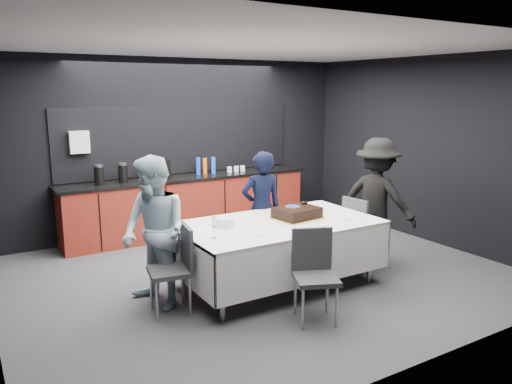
% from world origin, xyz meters
% --- Properties ---
extents(ground, '(6.00, 6.00, 0.00)m').
position_xyz_m(ground, '(0.00, 0.00, 0.00)').
color(ground, '#3B3C40').
rests_on(ground, ground).
extents(room_shell, '(6.04, 5.04, 2.82)m').
position_xyz_m(room_shell, '(0.00, 0.00, 1.86)').
color(room_shell, white).
rests_on(room_shell, ground).
extents(kitchenette, '(4.10, 0.64, 2.05)m').
position_xyz_m(kitchenette, '(-0.02, 2.22, 0.54)').
color(kitchenette, maroon).
rests_on(kitchenette, ground).
extents(party_table, '(2.32, 1.32, 0.78)m').
position_xyz_m(party_table, '(0.00, -0.40, 0.64)').
color(party_table, '#99999E').
rests_on(party_table, ground).
extents(cake_assembly, '(0.58, 0.50, 0.17)m').
position_xyz_m(cake_assembly, '(0.30, -0.36, 0.85)').
color(cake_assembly, gold).
rests_on(cake_assembly, party_table).
extents(plate_stack, '(0.23, 0.23, 0.10)m').
position_xyz_m(plate_stack, '(-0.62, -0.23, 0.83)').
color(plate_stack, white).
rests_on(plate_stack, party_table).
extents(loose_plate_near, '(0.19, 0.19, 0.01)m').
position_xyz_m(loose_plate_near, '(-0.43, -0.71, 0.78)').
color(loose_plate_near, white).
rests_on(loose_plate_near, party_table).
extents(loose_plate_right_a, '(0.20, 0.20, 0.01)m').
position_xyz_m(loose_plate_right_a, '(0.82, -0.19, 0.78)').
color(loose_plate_right_a, white).
rests_on(loose_plate_right_a, party_table).
extents(loose_plate_right_b, '(0.18, 0.18, 0.01)m').
position_xyz_m(loose_plate_right_b, '(0.77, -0.71, 0.78)').
color(loose_plate_right_b, white).
rests_on(loose_plate_right_b, party_table).
extents(loose_plate_far, '(0.22, 0.22, 0.01)m').
position_xyz_m(loose_plate_far, '(0.05, 0.05, 0.78)').
color(loose_plate_far, white).
rests_on(loose_plate_far, party_table).
extents(fork_pile, '(0.19, 0.16, 0.03)m').
position_xyz_m(fork_pile, '(0.24, -0.85, 0.79)').
color(fork_pile, white).
rests_on(fork_pile, party_table).
extents(champagne_flute, '(0.06, 0.06, 0.22)m').
position_xyz_m(champagne_flute, '(-0.93, -0.59, 0.94)').
color(champagne_flute, white).
rests_on(champagne_flute, party_table).
extents(chair_left, '(0.49, 0.49, 0.92)m').
position_xyz_m(chair_left, '(-1.30, -0.46, 0.53)').
color(chair_left, '#303135').
rests_on(chair_left, ground).
extents(chair_right, '(0.46, 0.46, 0.92)m').
position_xyz_m(chair_right, '(1.30, -0.40, 0.53)').
color(chair_right, '#303135').
rests_on(chair_right, ground).
extents(chair_near, '(0.55, 0.55, 0.92)m').
position_xyz_m(chair_near, '(-0.17, -1.32, 0.53)').
color(chair_near, '#303135').
rests_on(chair_near, ground).
extents(person_center, '(0.60, 0.44, 1.52)m').
position_xyz_m(person_center, '(0.21, 0.32, 0.76)').
color(person_center, black).
rests_on(person_center, ground).
extents(person_left, '(0.80, 0.93, 1.63)m').
position_xyz_m(person_left, '(-1.44, -0.21, 0.82)').
color(person_left, '#A2BDCC').
rests_on(person_left, ground).
extents(person_right, '(0.98, 1.23, 1.67)m').
position_xyz_m(person_right, '(1.66, -0.32, 0.84)').
color(person_right, black).
rests_on(person_right, ground).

